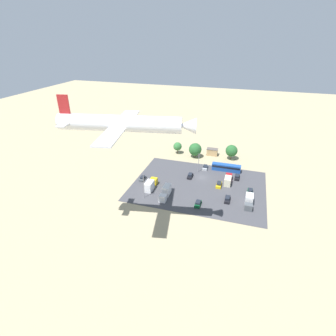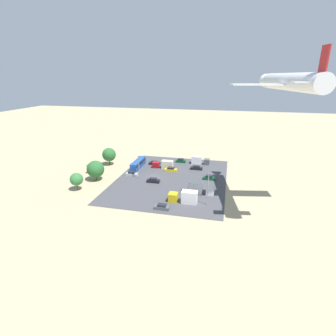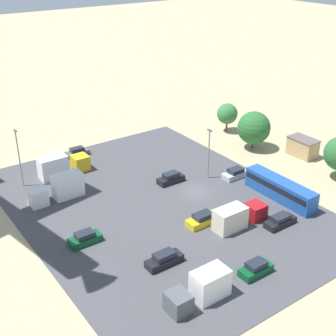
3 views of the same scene
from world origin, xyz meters
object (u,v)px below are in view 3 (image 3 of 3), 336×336
(parked_car_1, at_px, (203,219))
(parked_truck_2, at_px, (201,289))
(parked_car_3, at_px, (85,238))
(parked_car_7, at_px, (171,178))
(shed_building, at_px, (303,147))
(parked_car_0, at_px, (280,221))
(parked_truck_3, at_px, (59,189))
(parked_car_6, at_px, (235,174))
(parked_car_4, at_px, (77,152))
(bus, at_px, (280,189))
(parked_truck_1, at_px, (61,166))
(parked_truck_0, at_px, (237,217))
(parked_car_5, at_px, (256,269))
(parked_car_2, at_px, (164,259))

(parked_car_1, relative_size, parked_truck_2, 0.64)
(parked_car_3, relative_size, parked_car_7, 0.95)
(shed_building, bearing_deg, parked_car_3, 92.52)
(parked_car_0, bearing_deg, parked_truck_3, -138.30)
(shed_building, distance_m, parked_car_3, 43.00)
(parked_car_3, distance_m, parked_car_6, 27.76)
(parked_car_4, height_order, parked_car_6, parked_car_6)
(bus, height_order, parked_car_3, bus)
(parked_truck_1, height_order, parked_truck_3, parked_truck_3)
(parked_car_6, xyz_separation_m, parked_truck_0, (-10.54, 9.44, 0.78))
(parked_car_5, height_order, parked_car_6, parked_car_5)
(bus, height_order, parked_truck_3, parked_truck_3)
(shed_building, distance_m, parked_car_6, 15.33)
(parked_car_5, distance_m, parked_car_7, 24.17)
(parked_car_1, bearing_deg, shed_building, -76.02)
(bus, height_order, parked_car_1, bus)
(parked_car_4, height_order, parked_car_7, parked_car_7)
(parked_car_1, distance_m, parked_car_3, 15.68)
(parked_car_5, xyz_separation_m, parked_truck_2, (0.23, 7.76, 0.78))
(parked_car_0, height_order, parked_car_4, parked_car_0)
(parked_truck_3, bearing_deg, parked_car_2, -170.42)
(parked_car_0, bearing_deg, parked_car_7, -165.35)
(bus, distance_m, parked_car_6, 8.83)
(bus, bearing_deg, shed_building, -150.72)
(parked_car_1, distance_m, parked_car_6, 14.88)
(bus, bearing_deg, parked_truck_0, 10.06)
(parked_car_0, xyz_separation_m, parked_truck_3, (23.54, 20.98, 1.02))
(parked_car_4, relative_size, parked_car_5, 1.03)
(parked_car_1, xyz_separation_m, parked_car_4, (29.73, 4.18, -0.04))
(parked_car_3, bearing_deg, parked_car_6, 95.00)
(parked_car_4, bearing_deg, shed_building, -125.12)
(parked_car_3, xyz_separation_m, parked_truck_3, (12.21, -2.03, 1.00))
(parked_car_0, bearing_deg, parked_car_4, -161.02)
(parked_car_5, bearing_deg, parked_truck_2, 88.30)
(parked_car_1, height_order, parked_car_6, parked_car_1)
(parked_truck_3, bearing_deg, parked_car_6, -110.91)
(shed_building, height_order, parked_truck_2, same)
(parked_car_2, xyz_separation_m, parked_car_3, (9.26, 5.65, -0.03))
(parked_car_1, xyz_separation_m, parked_truck_0, (-3.01, -3.40, 0.74))
(parked_car_1, distance_m, parked_car_4, 30.03)
(bus, distance_m, parked_truck_3, 32.14)
(bus, height_order, parked_car_6, bus)
(parked_truck_1, relative_size, parked_truck_3, 1.01)
(shed_building, bearing_deg, parked_car_7, 78.42)
(parked_car_1, bearing_deg, parked_truck_2, 140.24)
(bus, height_order, parked_car_7, bus)
(parked_car_0, height_order, parked_truck_2, parked_truck_2)
(bus, distance_m, parked_truck_1, 34.33)
(parked_car_3, relative_size, parked_truck_2, 0.57)
(bus, height_order, parked_truck_0, parked_truck_0)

